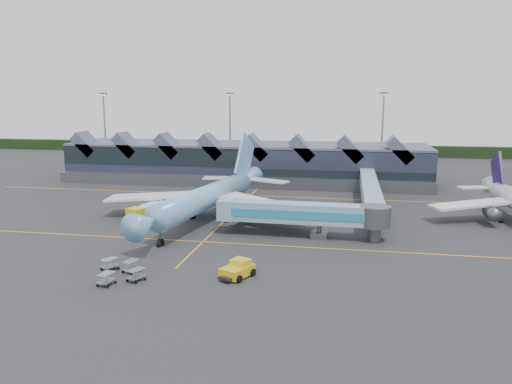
% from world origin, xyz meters
% --- Properties ---
extents(ground, '(260.00, 260.00, 0.00)m').
position_xyz_m(ground, '(0.00, 0.00, 0.00)').
color(ground, '#29292B').
rests_on(ground, ground).
extents(taxi_stripes, '(120.00, 60.00, 0.01)m').
position_xyz_m(taxi_stripes, '(0.00, 10.00, 0.01)').
color(taxi_stripes, gold).
rests_on(taxi_stripes, ground).
extents(tree_line_far, '(260.00, 4.00, 4.00)m').
position_xyz_m(tree_line_far, '(0.00, 110.00, 2.00)').
color(tree_line_far, black).
rests_on(tree_line_far, ground).
extents(terminal, '(90.00, 22.25, 12.52)m').
position_xyz_m(terminal, '(-5.07, 47.35, 4.88)').
color(terminal, black).
rests_on(terminal, ground).
extents(light_masts, '(132.40, 42.56, 22.45)m').
position_xyz_m(light_masts, '(21.00, 62.80, 12.49)').
color(light_masts, gray).
rests_on(light_masts, ground).
extents(main_airliner, '(38.79, 45.10, 14.52)m').
position_xyz_m(main_airliner, '(-2.57, 5.05, 4.27)').
color(main_airliner, '#68ACD3').
rests_on(main_airliner, ground).
extents(jet_bridge, '(26.12, 4.50, 5.41)m').
position_xyz_m(jet_bridge, '(15.55, -2.80, 3.62)').
color(jet_bridge, '#70A2BB').
rests_on(jet_bridge, ground).
extents(fuel_truck, '(5.71, 9.78, 3.33)m').
position_xyz_m(fuel_truck, '(-12.28, 2.72, 1.87)').
color(fuel_truck, black).
rests_on(fuel_truck, ground).
extents(pushback_tug, '(4.18, 5.06, 2.03)m').
position_xyz_m(pushback_tug, '(8.26, -21.41, 0.91)').
color(pushback_tug, gold).
rests_on(pushback_tug, ground).
extents(baggage_carts, '(6.88, 7.13, 1.42)m').
position_xyz_m(baggage_carts, '(-5.34, -23.91, 0.80)').
color(baggage_carts, gray).
rests_on(baggage_carts, ground).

